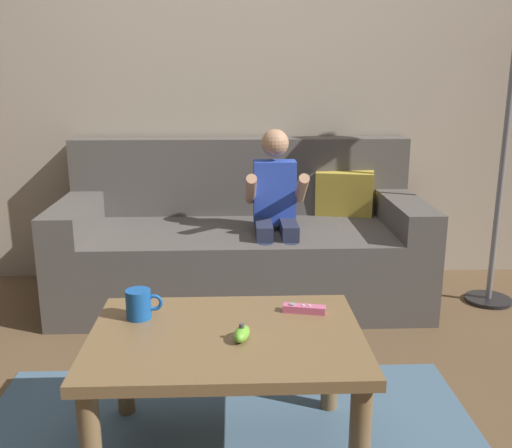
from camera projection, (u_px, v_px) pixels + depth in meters
ground_plane at (221, 436)px, 1.96m from camera, size 10.25×10.25×0.00m
wall_back at (223, 60)px, 3.24m from camera, size 5.13×0.05×2.50m
couch at (243, 245)px, 3.12m from camera, size 1.87×0.80×0.83m
person_seated_on_couch at (276, 209)px, 2.89m from camera, size 0.30×0.37×0.91m
coffee_table at (227, 354)px, 1.78m from camera, size 0.83×0.59×0.42m
game_remote_pink_near_edge at (304, 309)px, 1.92m from camera, size 0.14×0.07×0.03m
nunchuk_lime at (242, 334)px, 1.72m from camera, size 0.07×0.10×0.05m
coffee_mug at (139, 304)px, 1.86m from camera, size 0.12×0.08×0.09m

